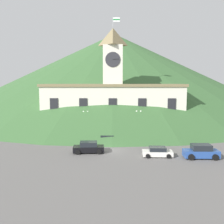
{
  "coord_description": "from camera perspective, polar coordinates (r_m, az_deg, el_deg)",
  "views": [
    {
      "loc": [
        0.8,
        -40.09,
        11.2
      ],
      "look_at": [
        0.0,
        6.86,
        5.63
      ],
      "focal_mm": 40.0,
      "sensor_mm": 36.0,
      "label": 1
    }
  ],
  "objects": [
    {
      "name": "car_green_wagon",
      "position": [
        50.65,
        -9.05,
        -5.27
      ],
      "size": [
        4.77,
        2.53,
        1.55
      ],
      "rotation": [
        0.0,
        0.0,
        3.03
      ],
      "color": "#2D663D",
      "rests_on": "ground"
    },
    {
      "name": "pedestrian",
      "position": [
        49.89,
        7.15,
        -5.19
      ],
      "size": [
        0.47,
        0.47,
        1.68
      ],
      "rotation": [
        0.0,
        0.0,
        0.38
      ],
      "color": "brown",
      "rests_on": "ground"
    },
    {
      "name": "street_lamp_left",
      "position": [
        54.14,
        -6.03,
        -1.23
      ],
      "size": [
        1.26,
        0.36,
        5.11
      ],
      "color": "black",
      "rests_on": "ground"
    },
    {
      "name": "car_gray_pickup",
      "position": [
        51.41,
        14.02,
        -5.1
      ],
      "size": [
        5.38,
        2.55,
        1.75
      ],
      "rotation": [
        0.0,
        0.0,
        0.04
      ],
      "color": "slate",
      "rests_on": "ground"
    },
    {
      "name": "banner_fence",
      "position": [
        53.09,
        0.1,
        -4.13
      ],
      "size": [
        28.53,
        0.12,
        2.34
      ],
      "color": "#1E8438",
      "rests_on": "ground"
    },
    {
      "name": "street_lamp_right",
      "position": [
        53.94,
        6.12,
        -1.18
      ],
      "size": [
        1.26,
        0.36,
        5.23
      ],
      "color": "black",
      "rests_on": "ground"
    },
    {
      "name": "car_white_taxi",
      "position": [
        38.96,
        10.35,
        -9.0
      ],
      "size": [
        4.54,
        2.21,
        1.5
      ],
      "rotation": [
        0.0,
        0.0,
        -0.02
      ],
      "color": "white",
      "rests_on": "ground"
    },
    {
      "name": "ground_plane",
      "position": [
        41.63,
        -0.16,
        -8.85
      ],
      "size": [
        160.0,
        160.0,
        0.0
      ],
      "primitive_type": "plane",
      "color": "#605E5B"
    },
    {
      "name": "car_red_sedan",
      "position": [
        46.96,
        -1.16,
        -6.2
      ],
      "size": [
        4.53,
        2.42,
        1.45
      ],
      "rotation": [
        0.0,
        0.0,
        3.22
      ],
      "color": "red",
      "rests_on": "ground"
    },
    {
      "name": "car_black_suv",
      "position": [
        40.53,
        -5.36,
        -8.09
      ],
      "size": [
        5.05,
        2.69,
        1.8
      ],
      "rotation": [
        0.0,
        0.0,
        0.08
      ],
      "color": "black",
      "rests_on": "ground"
    },
    {
      "name": "car_blue_van",
      "position": [
        39.73,
        19.68,
        -8.57
      ],
      "size": [
        5.1,
        2.36,
        2.1
      ],
      "rotation": [
        0.0,
        0.0,
        3.14
      ],
      "color": "#284C99",
      "rests_on": "ground"
    },
    {
      "name": "civic_building",
      "position": [
        59.88,
        0.21,
        2.19
      ],
      "size": [
        33.35,
        9.48,
        26.21
      ],
      "color": "silver",
      "rests_on": "ground"
    },
    {
      "name": "hillside_backdrop",
      "position": [
        106.27,
        0.55,
        9.12
      ],
      "size": [
        127.8,
        127.8,
        31.13
      ],
      "primitive_type": "cone",
      "color": "#386033",
      "rests_on": "ground"
    }
  ]
}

